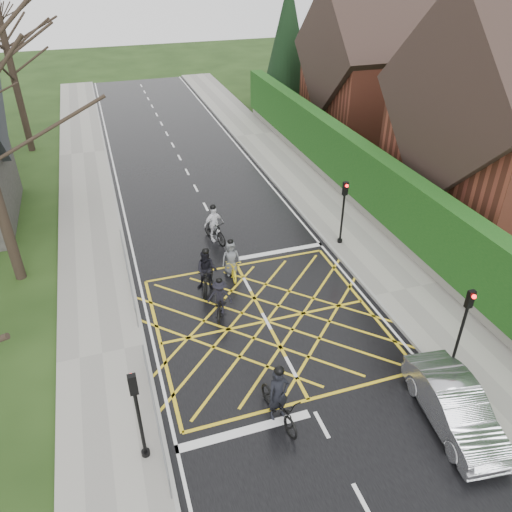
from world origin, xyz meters
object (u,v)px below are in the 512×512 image
cyclist_front (214,228)px  cyclist_lead (231,263)px  cyclist_rear (279,403)px  car (455,406)px  cyclist_back (207,274)px  cyclist_mid (220,301)px

cyclist_front → cyclist_lead: bearing=-107.9°
cyclist_rear → car: bearing=-29.3°
cyclist_rear → cyclist_front: bearing=76.7°
cyclist_front → cyclist_lead: cyclist_front is taller
cyclist_rear → cyclist_lead: (0.73, 7.76, -0.06)m
cyclist_rear → cyclist_back: 7.05m
cyclist_mid → cyclist_front: size_ratio=0.89×
cyclist_lead → car: bearing=-62.5°
cyclist_rear → car: (4.83, -1.74, 0.01)m
cyclist_mid → car: (5.21, -7.11, 0.08)m
cyclist_mid → cyclist_lead: (1.11, 2.40, 0.01)m
cyclist_front → cyclist_lead: 2.98m
cyclist_front → cyclist_mid: bearing=-119.6°
cyclist_rear → cyclist_mid: 5.38m
cyclist_back → car: bearing=-34.5°
cyclist_back → cyclist_mid: size_ratio=1.14×
cyclist_rear → cyclist_front: (0.73, 10.74, 0.04)m
cyclist_back → cyclist_lead: (1.21, 0.73, -0.14)m
cyclist_rear → cyclist_back: size_ratio=1.09×
cyclist_rear → cyclist_mid: (-0.38, 5.36, -0.07)m
cyclist_mid → cyclist_front: cyclist_front is taller
cyclist_back → cyclist_front: cyclist_back is taller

